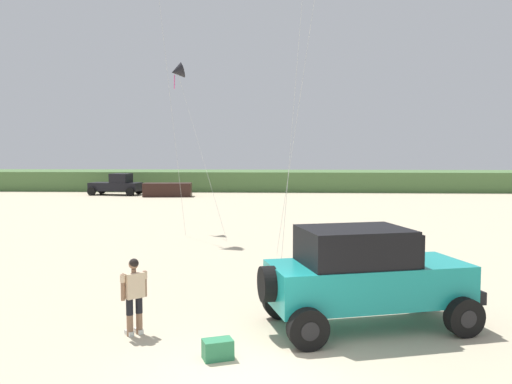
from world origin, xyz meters
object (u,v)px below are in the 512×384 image
object	(u,v)px
person_watching	(134,292)
distant_pickup	(117,185)
kite_red_delta	(177,72)
distant_sedan	(168,190)
jeep	(365,275)
cooler_box	(218,349)

from	to	relation	value
person_watching	distant_pickup	world-z (taller)	distant_pickup
kite_red_delta	distant_pickup	bearing A→B (deg)	115.36
distant_pickup	distant_sedan	world-z (taller)	distant_pickup
distant_pickup	kite_red_delta	size ratio (longest dim) A/B	0.56
distant_sedan	distant_pickup	bearing A→B (deg)	158.36
distant_pickup	kite_red_delta	world-z (taller)	kite_red_delta
distant_pickup	person_watching	bearing A→B (deg)	-71.86
person_watching	distant_pickup	distance (m)	38.96
jeep	person_watching	bearing A→B (deg)	-171.40
jeep	cooler_box	distance (m)	3.81
cooler_box	distant_pickup	world-z (taller)	distant_pickup
person_watching	distant_pickup	size ratio (longest dim) A/B	0.35
distant_sedan	cooler_box	bearing A→B (deg)	-81.39
kite_red_delta	cooler_box	bearing A→B (deg)	-76.46
person_watching	distant_sedan	size ratio (longest dim) A/B	0.40
jeep	person_watching	distance (m)	5.10
jeep	kite_red_delta	xyz separation A→B (m)	(-7.27, 15.39, 6.83)
jeep	distant_pickup	size ratio (longest dim) A/B	1.05
person_watching	jeep	bearing A→B (deg)	8.60
jeep	distant_sedan	world-z (taller)	jeep
cooler_box	kite_red_delta	world-z (taller)	kite_red_delta
jeep	cooler_box	size ratio (longest dim) A/B	8.96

